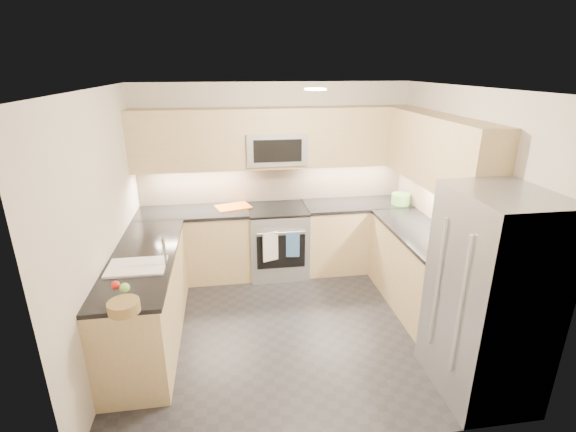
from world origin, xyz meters
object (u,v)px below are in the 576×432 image
Objects in this scene: fruit_basket at (124,307)px; cutting_board at (233,207)px; utensil_bowl at (401,199)px; gas_range at (278,241)px; refrigerator at (489,297)px; microwave at (276,148)px.

cutting_board is at bearing 69.58° from fruit_basket.
utensil_bowl is at bearing -5.05° from cutting_board.
refrigerator reaches higher than gas_range.
refrigerator is 3.23m from cutting_board.
microwave reaches higher than refrigerator.
utensil_bowl is (1.65, -0.23, -0.69)m from microwave.
gas_range is at bearing -9.10° from cutting_board.
refrigerator is at bearing -3.07° from fruit_basket.
refrigerator is at bearing -51.19° from cutting_board.
fruit_basket is at bearing -110.42° from cutting_board.
utensil_bowl reaches higher than fruit_basket.
cutting_board is (-0.57, -0.03, -0.75)m from microwave.
refrigerator is at bearing -60.38° from microwave.
utensil_bowl is (1.65, -0.10, 0.55)m from gas_range.
fruit_basket reaches higher than gas_range.
cutting_board is (-0.57, 0.09, 0.49)m from gas_range.
refrigerator is (1.45, -2.55, -0.80)m from microwave.
microwave is at bearing 119.62° from refrigerator.
microwave is 1.76× the size of cutting_board.
fruit_basket is (-2.90, 0.16, 0.08)m from refrigerator.
refrigerator is 2.91m from fruit_basket.
microwave is 3.13× the size of utensil_bowl.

